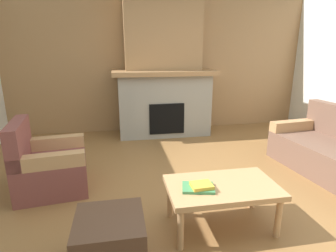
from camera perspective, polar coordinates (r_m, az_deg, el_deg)
ground at (r=3.12m, az=7.23°, el=-15.57°), size 9.00×9.00×0.00m
wall_back_wood_panel at (r=5.60m, az=-1.65°, el=13.11°), size 6.00×0.12×2.70m
fireplace at (r=5.24m, az=-1.00°, el=10.88°), size 1.90×0.82×2.70m
armchair at (r=3.53m, az=-23.73°, el=-7.66°), size 0.85×0.85×0.85m
coffee_table at (r=2.62m, az=11.14°, el=-12.93°), size 1.00×0.60×0.43m
ottoman at (r=2.32m, az=-11.87°, el=-22.31°), size 0.52×0.52×0.40m
book_stack_near_edge at (r=2.48m, az=6.56°, el=-12.45°), size 0.32×0.26×0.06m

